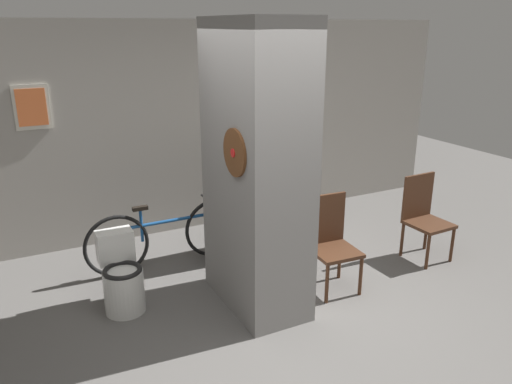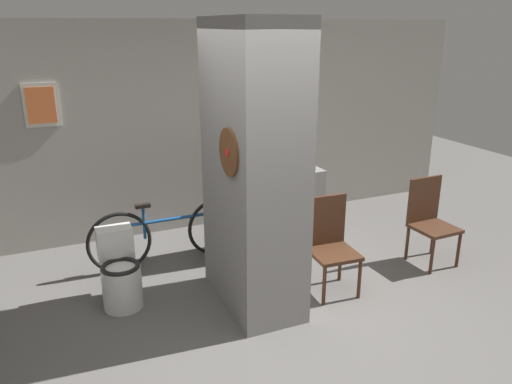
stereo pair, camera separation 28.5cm
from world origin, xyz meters
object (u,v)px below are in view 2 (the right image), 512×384
object	(u,v)px
toilet	(120,274)
chair_by_doorway	(430,218)
bicycle	(170,233)
bottle_tall	(247,165)
chair_near_pillar	(330,242)

from	to	relation	value
toilet	chair_by_doorway	bearing A→B (deg)	-7.37
bicycle	bottle_tall	bearing A→B (deg)	-0.52
chair_near_pillar	bottle_tall	distance (m)	1.35
toilet	bicycle	world-z (taller)	bicycle
bicycle	bottle_tall	world-z (taller)	bottle_tall
chair_near_pillar	chair_by_doorway	size ratio (longest dim) A/B	1.00
toilet	chair_by_doorway	world-z (taller)	chair_by_doorway
toilet	chair_near_pillar	xyz separation A→B (m)	(1.95, -0.53, 0.20)
chair_by_doorway	bicycle	world-z (taller)	chair_by_doorway
chair_by_doorway	bicycle	bearing A→B (deg)	155.83
bicycle	chair_near_pillar	bearing A→B (deg)	-42.37
bottle_tall	chair_near_pillar	bearing A→B (deg)	-71.70
toilet	chair_near_pillar	world-z (taller)	chair_near_pillar
chair_by_doorway	bottle_tall	distance (m)	2.11
chair_near_pillar	bicycle	size ratio (longest dim) A/B	0.53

